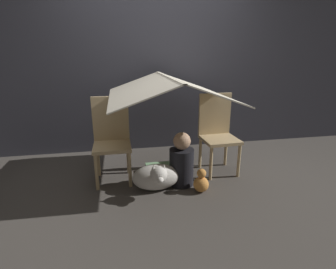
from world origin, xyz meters
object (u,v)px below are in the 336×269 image
Objects in this scene: chair_right at (217,131)px; dog at (157,177)px; person_front at (182,162)px; chair_left at (112,137)px.

chair_right reaches higher than dog.
person_front is (-0.50, -0.29, -0.24)m from chair_right.
chair_right is 0.63m from person_front.
chair_left is 1.22m from chair_right.
dog is (-0.79, -0.39, -0.33)m from chair_right.
chair_left is 0.81m from person_front.
chair_left is 1.57× the size of person_front.
chair_left is at bearing 157.87° from person_front.
chair_left is 1.87× the size of dog.
chair_left is 1.00× the size of chair_right.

